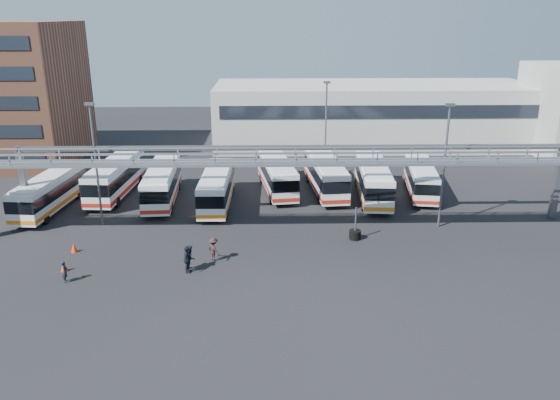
{
  "coord_description": "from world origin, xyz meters",
  "views": [
    {
      "loc": [
        -2.04,
        -34.88,
        16.68
      ],
      "look_at": [
        -1.17,
        6.0,
        2.77
      ],
      "focal_mm": 35.0,
      "sensor_mm": 36.0,
      "label": 1
    }
  ],
  "objects_px": {
    "pedestrian_c": "(214,249)",
    "tire_stack": "(355,234)",
    "bus_6": "(373,179)",
    "pedestrian_b": "(190,258)",
    "bus_4": "(277,173)",
    "pedestrian_d": "(187,259)",
    "cone_left": "(64,266)",
    "light_pole_left": "(95,158)",
    "light_pole_back": "(326,124)",
    "bus_2": "(162,183)",
    "bus_0": "(50,192)",
    "bus_3": "(217,187)",
    "bus_7": "(421,177)",
    "cone_right": "(74,247)",
    "bus_5": "(326,174)",
    "pedestrian_a": "(65,271)",
    "bus_1": "(116,176)",
    "light_pole_mid": "(445,160)"
  },
  "relations": [
    {
      "from": "bus_5",
      "to": "cone_right",
      "type": "height_order",
      "value": "bus_5"
    },
    {
      "from": "bus_3",
      "to": "bus_0",
      "type": "bearing_deg",
      "value": -174.99
    },
    {
      "from": "pedestrian_c",
      "to": "tire_stack",
      "type": "xyz_separation_m",
      "value": [
        10.68,
        3.73,
        -0.43
      ]
    },
    {
      "from": "bus_6",
      "to": "pedestrian_b",
      "type": "xyz_separation_m",
      "value": [
        -15.32,
        -15.12,
        -1.02
      ]
    },
    {
      "from": "pedestrian_c",
      "to": "pedestrian_d",
      "type": "xyz_separation_m",
      "value": [
        -1.63,
        -1.85,
        0.09
      ]
    },
    {
      "from": "pedestrian_b",
      "to": "tire_stack",
      "type": "bearing_deg",
      "value": -67.07
    },
    {
      "from": "bus_0",
      "to": "bus_3",
      "type": "bearing_deg",
      "value": 9.23
    },
    {
      "from": "pedestrian_c",
      "to": "bus_6",
      "type": "bearing_deg",
      "value": -86.66
    },
    {
      "from": "bus_5",
      "to": "bus_6",
      "type": "bearing_deg",
      "value": -29.47
    },
    {
      "from": "light_pole_left",
      "to": "bus_7",
      "type": "distance_m",
      "value": 30.08
    },
    {
      "from": "light_pole_left",
      "to": "light_pole_back",
      "type": "xyz_separation_m",
      "value": [
        20.0,
        14.0,
        0.0
      ]
    },
    {
      "from": "light_pole_back",
      "to": "pedestrian_c",
      "type": "bearing_deg",
      "value": -115.23
    },
    {
      "from": "cone_right",
      "to": "bus_3",
      "type": "bearing_deg",
      "value": 46.69
    },
    {
      "from": "bus_0",
      "to": "bus_6",
      "type": "distance_m",
      "value": 29.57
    },
    {
      "from": "pedestrian_a",
      "to": "cone_right",
      "type": "bearing_deg",
      "value": -1.07
    },
    {
      "from": "pedestrian_a",
      "to": "pedestrian_b",
      "type": "xyz_separation_m",
      "value": [
        7.99,
        1.72,
        0.12
      ]
    },
    {
      "from": "light_pole_back",
      "to": "bus_6",
      "type": "bearing_deg",
      "value": -62.79
    },
    {
      "from": "light_pole_back",
      "to": "pedestrian_a",
      "type": "bearing_deg",
      "value": -128.68
    },
    {
      "from": "bus_4",
      "to": "cone_left",
      "type": "distance_m",
      "value": 23.14
    },
    {
      "from": "cone_left",
      "to": "cone_right",
      "type": "bearing_deg",
      "value": 96.75
    },
    {
      "from": "pedestrian_b",
      "to": "pedestrian_d",
      "type": "relative_size",
      "value": 0.91
    },
    {
      "from": "bus_1",
      "to": "pedestrian_a",
      "type": "height_order",
      "value": "bus_1"
    },
    {
      "from": "bus_0",
      "to": "light_pole_mid",
      "type": "bearing_deg",
      "value": -2.88
    },
    {
      "from": "pedestrian_d",
      "to": "light_pole_left",
      "type": "bearing_deg",
      "value": 44.19
    },
    {
      "from": "pedestrian_c",
      "to": "cone_right",
      "type": "height_order",
      "value": "pedestrian_c"
    },
    {
      "from": "bus_6",
      "to": "bus_1",
      "type": "bearing_deg",
      "value": -179.07
    },
    {
      "from": "cone_left",
      "to": "light_pole_left",
      "type": "bearing_deg",
      "value": 89.1
    },
    {
      "from": "light_pole_left",
      "to": "bus_2",
      "type": "bearing_deg",
      "value": 56.86
    },
    {
      "from": "bus_5",
      "to": "pedestrian_a",
      "type": "distance_m",
      "value": 26.77
    },
    {
      "from": "bus_5",
      "to": "cone_left",
      "type": "distance_m",
      "value": 26.18
    },
    {
      "from": "pedestrian_d",
      "to": "tire_stack",
      "type": "distance_m",
      "value": 13.53
    },
    {
      "from": "bus_6",
      "to": "pedestrian_c",
      "type": "relative_size",
      "value": 6.55
    },
    {
      "from": "light_pole_left",
      "to": "light_pole_back",
      "type": "bearing_deg",
      "value": 34.99
    },
    {
      "from": "bus_4",
      "to": "bus_5",
      "type": "relative_size",
      "value": 0.97
    },
    {
      "from": "bus_4",
      "to": "tire_stack",
      "type": "distance_m",
      "value": 13.86
    },
    {
      "from": "bus_7",
      "to": "bus_2",
      "type": "bearing_deg",
      "value": -167.47
    },
    {
      "from": "bus_5",
      "to": "cone_right",
      "type": "bearing_deg",
      "value": -149.69
    },
    {
      "from": "cone_left",
      "to": "bus_0",
      "type": "bearing_deg",
      "value": 113.74
    },
    {
      "from": "bus_4",
      "to": "pedestrian_d",
      "type": "height_order",
      "value": "bus_4"
    },
    {
      "from": "pedestrian_c",
      "to": "cone_left",
      "type": "xyz_separation_m",
      "value": [
        -10.13,
        -1.47,
        -0.5
      ]
    },
    {
      "from": "bus_4",
      "to": "bus_0",
      "type": "bearing_deg",
      "value": -173.62
    },
    {
      "from": "bus_2",
      "to": "pedestrian_b",
      "type": "xyz_separation_m",
      "value": [
        4.56,
        -14.67,
        -0.95
      ]
    },
    {
      "from": "bus_2",
      "to": "bus_6",
      "type": "bearing_deg",
      "value": -1.98
    },
    {
      "from": "pedestrian_b",
      "to": "pedestrian_c",
      "type": "xyz_separation_m",
      "value": [
        1.47,
        1.36,
        -0.0
      ]
    },
    {
      "from": "bus_5",
      "to": "tire_stack",
      "type": "bearing_deg",
      "value": -89.25
    },
    {
      "from": "pedestrian_d",
      "to": "bus_3",
      "type": "bearing_deg",
      "value": -1.84
    },
    {
      "from": "bus_7",
      "to": "light_pole_mid",
      "type": "bearing_deg",
      "value": -86.43
    },
    {
      "from": "bus_7",
      "to": "pedestrian_c",
      "type": "xyz_separation_m",
      "value": [
        -18.77,
        -15.05,
        -0.81
      ]
    },
    {
      "from": "bus_5",
      "to": "tire_stack",
      "type": "relative_size",
      "value": 4.3
    },
    {
      "from": "bus_7",
      "to": "pedestrian_d",
      "type": "xyz_separation_m",
      "value": [
        -20.4,
        -16.9,
        -0.72
      ]
    }
  ]
}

